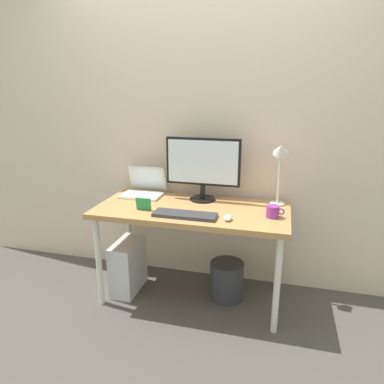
# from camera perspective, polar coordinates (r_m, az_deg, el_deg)

# --- Properties ---
(ground_plane) EXTENTS (6.00, 6.00, 0.00)m
(ground_plane) POSITION_cam_1_polar(r_m,az_deg,el_deg) (2.92, 0.00, -16.49)
(ground_plane) COLOR #4C4742
(back_wall) EXTENTS (4.40, 0.04, 2.60)m
(back_wall) POSITION_cam_1_polar(r_m,az_deg,el_deg) (2.84, 2.04, 10.68)
(back_wall) COLOR beige
(back_wall) RESTS_ON ground_plane
(desk) EXTENTS (1.41, 0.66, 0.74)m
(desk) POSITION_cam_1_polar(r_m,az_deg,el_deg) (2.61, 0.00, -3.94)
(desk) COLOR #B7844C
(desk) RESTS_ON ground_plane
(monitor) EXTENTS (0.58, 0.20, 0.49)m
(monitor) POSITION_cam_1_polar(r_m,az_deg,el_deg) (2.69, 1.78, 4.37)
(monitor) COLOR black
(monitor) RESTS_ON desk
(laptop) EXTENTS (0.32, 0.28, 0.22)m
(laptop) POSITION_cam_1_polar(r_m,az_deg,el_deg) (2.91, -7.79, 0.66)
(laptop) COLOR silver
(laptop) RESTS_ON desk
(desk_lamp) EXTENTS (0.11, 0.16, 0.49)m
(desk_lamp) POSITION_cam_1_polar(r_m,az_deg,el_deg) (2.61, 14.15, 5.16)
(desk_lamp) COLOR silver
(desk_lamp) RESTS_ON desk
(keyboard) EXTENTS (0.44, 0.14, 0.02)m
(keyboard) POSITION_cam_1_polar(r_m,az_deg,el_deg) (2.41, -1.23, -3.71)
(keyboard) COLOR #333338
(keyboard) RESTS_ON desk
(mouse) EXTENTS (0.06, 0.09, 0.03)m
(mouse) POSITION_cam_1_polar(r_m,az_deg,el_deg) (2.35, 5.86, -4.19)
(mouse) COLOR silver
(mouse) RESTS_ON desk
(coffee_mug) EXTENTS (0.12, 0.09, 0.08)m
(coffee_mug) POSITION_cam_1_polar(r_m,az_deg,el_deg) (2.45, 13.02, -3.10)
(coffee_mug) COLOR purple
(coffee_mug) RESTS_ON desk
(photo_frame) EXTENTS (0.11, 0.03, 0.09)m
(photo_frame) POSITION_cam_1_polar(r_m,az_deg,el_deg) (2.54, -7.89, -1.91)
(photo_frame) COLOR #268C4C
(photo_frame) RESTS_ON desk
(computer_tower) EXTENTS (0.18, 0.36, 0.42)m
(computer_tower) POSITION_cam_1_polar(r_m,az_deg,el_deg) (2.94, -10.35, -11.75)
(computer_tower) COLOR silver
(computer_tower) RESTS_ON ground_plane
(wastebasket) EXTENTS (0.26, 0.26, 0.30)m
(wastebasket) POSITION_cam_1_polar(r_m,az_deg,el_deg) (2.83, 5.64, -14.09)
(wastebasket) COLOR #333338
(wastebasket) RESTS_ON ground_plane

